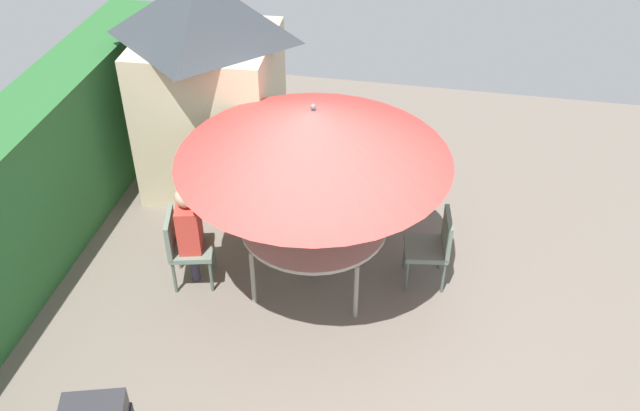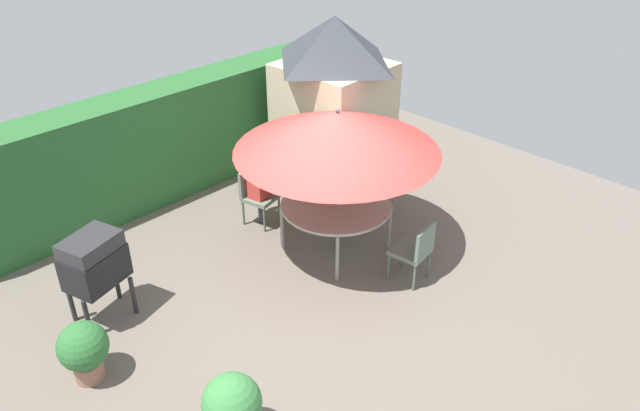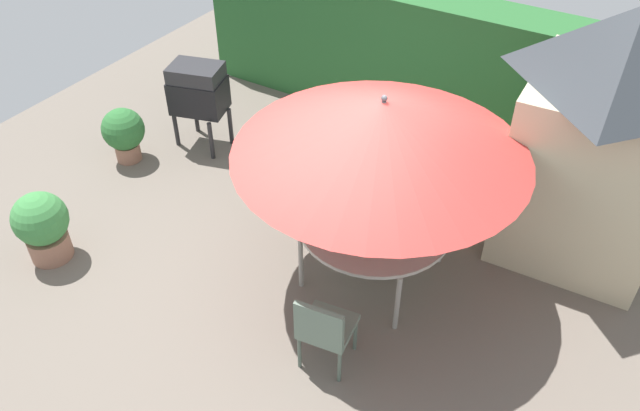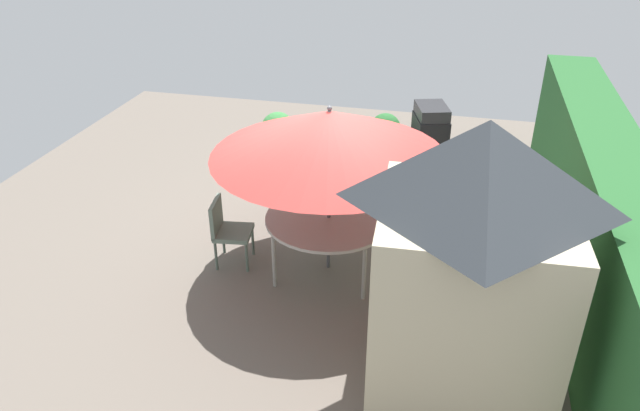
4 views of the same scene
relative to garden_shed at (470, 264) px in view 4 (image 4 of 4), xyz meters
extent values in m
plane|color=#6B6056|center=(-2.28, -2.00, -1.44)|extent=(11.00, 11.00, 0.00)
cube|color=#28602D|center=(-2.28, 1.50, -0.51)|extent=(7.44, 0.75, 1.85)
cube|color=#C6B793|center=(0.00, 0.00, -0.42)|extent=(1.64, 1.71, 2.03)
pyramid|color=#33383D|center=(0.00, 0.00, 0.98)|extent=(1.74, 1.82, 0.78)
cube|color=gray|center=(-0.04, 0.83, -0.64)|extent=(0.66, 0.06, 1.58)
cylinder|color=#B2ADA3|center=(-1.69, -1.67, -0.70)|extent=(1.59, 1.59, 0.04)
cylinder|color=gray|center=(-2.25, -2.23, -1.08)|extent=(0.05, 0.05, 0.71)
cylinder|color=gray|center=(-1.14, -2.23, -1.08)|extent=(0.05, 0.05, 0.71)
cylinder|color=gray|center=(-2.25, -1.12, -1.08)|extent=(0.05, 0.05, 0.71)
cylinder|color=gray|center=(-1.14, -1.12, -1.08)|extent=(0.05, 0.05, 0.71)
cylinder|color=#4C4C51|center=(-1.69, -1.67, -0.36)|extent=(0.04, 0.04, 2.15)
cone|color=#B73833|center=(-1.69, -1.67, 0.43)|extent=(2.83, 2.83, 0.56)
sphere|color=#4C4C51|center=(-1.69, -1.67, 0.74)|extent=(0.06, 0.06, 0.06)
cube|color=black|center=(-4.86, -0.65, -0.66)|extent=(0.81, 0.68, 0.45)
cube|color=#2B2B2E|center=(-4.86, -0.65, -0.34)|extent=(0.77, 0.64, 0.20)
cylinder|color=#262628|center=(-5.17, -0.86, -1.16)|extent=(0.06, 0.06, 0.55)
cylinder|color=#262628|center=(-4.55, -0.86, -1.16)|extent=(0.06, 0.06, 0.55)
cylinder|color=#262628|center=(-5.17, -0.44, -1.16)|extent=(0.06, 0.06, 0.55)
cylinder|color=#262628|center=(-4.55, -0.44, -1.16)|extent=(0.06, 0.06, 0.55)
cube|color=slate|center=(-2.01, -0.37, -0.99)|extent=(0.56, 0.56, 0.06)
cube|color=slate|center=(-2.06, -0.16, -0.76)|extent=(0.46, 0.16, 0.45)
cylinder|color=#516155|center=(-1.86, -0.13, -1.21)|extent=(0.04, 0.04, 0.45)
cylinder|color=#516155|center=(-2.25, -0.22, -1.21)|extent=(0.04, 0.04, 0.45)
cylinder|color=#516155|center=(-1.77, -0.52, -1.21)|extent=(0.04, 0.04, 0.45)
cylinder|color=#516155|center=(-2.16, -0.61, -1.21)|extent=(0.04, 0.04, 0.45)
cube|color=slate|center=(-1.53, -2.89, -0.99)|extent=(0.52, 0.52, 0.06)
cube|color=slate|center=(-1.50, -3.10, -0.76)|extent=(0.46, 0.11, 0.45)
cylinder|color=#516155|center=(-1.70, -3.12, -1.21)|extent=(0.04, 0.04, 0.45)
cylinder|color=#516155|center=(-1.30, -3.06, -1.21)|extent=(0.04, 0.04, 0.45)
cylinder|color=#516155|center=(-1.75, -2.72, -1.21)|extent=(0.04, 0.04, 0.45)
cylinder|color=#516155|center=(-1.35, -2.67, -1.21)|extent=(0.04, 0.04, 0.45)
cylinder|color=#936651|center=(-4.89, -3.31, -1.29)|extent=(0.45, 0.45, 0.29)
sphere|color=#3D8442|center=(-4.89, -3.31, -0.89)|extent=(0.60, 0.60, 0.60)
cylinder|color=#936651|center=(-5.51, -1.48, -1.32)|extent=(0.33, 0.33, 0.24)
sphere|color=#2D6B33|center=(-5.51, -1.48, -0.96)|extent=(0.56, 0.56, 0.56)
cube|color=#CC3D33|center=(-2.01, -0.37, -0.68)|extent=(0.39, 0.31, 0.55)
sphere|color=tan|center=(-2.01, -0.37, -0.29)|extent=(0.22, 0.22, 0.22)
cylinder|color=#383347|center=(-2.01, -0.37, -1.20)|extent=(0.10, 0.10, 0.48)
camera|label=1|loc=(-7.59, -2.87, 4.05)|focal=39.75mm
camera|label=2|loc=(-7.22, -6.83, 3.83)|focal=34.69mm
camera|label=3|loc=(0.37, -6.14, 3.54)|focal=35.56mm
camera|label=4|loc=(4.65, -0.29, 3.07)|focal=33.75mm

